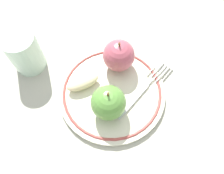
{
  "coord_description": "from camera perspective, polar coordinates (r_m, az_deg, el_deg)",
  "views": [
    {
      "loc": [
        0.1,
        0.2,
        0.45
      ],
      "look_at": [
        0.01,
        0.01,
        0.03
      ],
      "focal_mm": 35.0,
      "sensor_mm": 36.0,
      "label": 1
    }
  ],
  "objects": [
    {
      "name": "ground_plane",
      "position": [
        0.5,
        0.38,
        0.03
      ],
      "size": [
        2.0,
        2.0,
        0.0
      ],
      "primitive_type": "plane",
      "color": "#A9AA98"
    },
    {
      "name": "plate",
      "position": [
        0.49,
        0.0,
        -1.37
      ],
      "size": [
        0.24,
        0.24,
        0.01
      ],
      "color": "beige",
      "rests_on": "ground_plane"
    },
    {
      "name": "apple_red_whole",
      "position": [
        0.49,
        1.77,
        8.2
      ],
      "size": [
        0.07,
        0.07,
        0.08
      ],
      "color": "#B55060",
      "rests_on": "plate"
    },
    {
      "name": "apple_second_whole",
      "position": [
        0.44,
        -0.96,
        -4.09
      ],
      "size": [
        0.07,
        0.07,
        0.08
      ],
      "color": "#5B963D",
      "rests_on": "plate"
    },
    {
      "name": "apple_slice_front",
      "position": [
        0.49,
        -7.68,
        1.24
      ],
      "size": [
        0.07,
        0.03,
        0.02
      ],
      "primitive_type": "ellipsoid",
      "rotation": [
        0.0,
        0.0,
        6.28
      ],
      "color": "beige",
      "rests_on": "plate"
    },
    {
      "name": "fork",
      "position": [
        0.49,
        8.06,
        -0.45
      ],
      "size": [
        0.18,
        0.09,
        0.0
      ],
      "rotation": [
        0.0,
        0.0,
        3.56
      ],
      "color": "silver",
      "rests_on": "plate"
    },
    {
      "name": "drinking_glass",
      "position": [
        0.53,
        -21.87,
        8.41
      ],
      "size": [
        0.07,
        0.07,
        0.1
      ],
      "primitive_type": "cylinder",
      "color": "silver",
      "rests_on": "ground_plane"
    }
  ]
}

